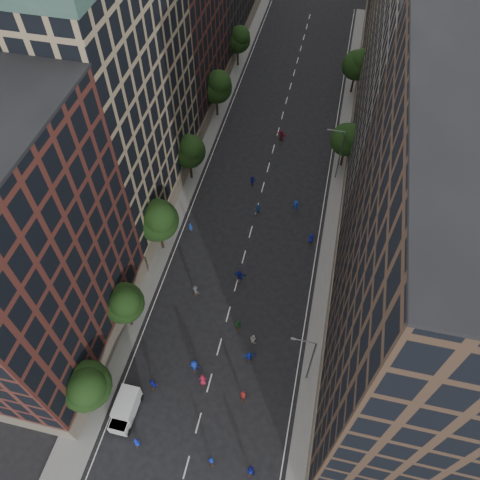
{
  "coord_description": "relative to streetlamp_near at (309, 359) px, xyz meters",
  "views": [
    {
      "loc": [
        7.72,
        -9.3,
        51.7
      ],
      "look_at": [
        -0.81,
        28.21,
        2.0
      ],
      "focal_mm": 35.0,
      "sensor_mm": 36.0,
      "label": 1
    }
  ],
  "objects": [
    {
      "name": "ground",
      "position": [
        -10.37,
        28.0,
        -5.17
      ],
      "size": [
        240.0,
        240.0,
        0.0
      ],
      "primitive_type": "plane",
      "color": "black",
      "rests_on": "ground"
    },
    {
      "name": "sidewalk_left",
      "position": [
        -22.37,
        35.5,
        -5.09
      ],
      "size": [
        4.0,
        105.0,
        0.15
      ],
      "primitive_type": "cube",
      "color": "slate",
      "rests_on": "ground"
    },
    {
      "name": "sidewalk_right",
      "position": [
        1.63,
        35.5,
        -5.09
      ],
      "size": [
        4.0,
        105.0,
        0.15
      ],
      "primitive_type": "cube",
      "color": "slate",
      "rests_on": "ground"
    },
    {
      "name": "bldg_left_a",
      "position": [
        -29.37,
        -1.0,
        9.83
      ],
      "size": [
        14.0,
        22.0,
        30.0
      ],
      "primitive_type": "cube",
      "color": "#4F241E",
      "rests_on": "ground"
    },
    {
      "name": "bldg_left_b",
      "position": [
        -29.37,
        23.0,
        11.83
      ],
      "size": [
        14.0,
        26.0,
        34.0
      ],
      "primitive_type": "cube",
      "color": "#9A8564",
      "rests_on": "ground"
    },
    {
      "name": "bldg_left_c",
      "position": [
        -29.37,
        46.0,
        8.83
      ],
      "size": [
        14.0,
        20.0,
        28.0
      ],
      "primitive_type": "cube",
      "color": "#4F241E",
      "rests_on": "ground"
    },
    {
      "name": "bldg_right_a",
      "position": [
        8.63,
        3.0,
        12.83
      ],
      "size": [
        14.0,
        30.0,
        36.0
      ],
      "primitive_type": "cube",
      "color": "#433024",
      "rests_on": "ground"
    },
    {
      "name": "bldg_right_b",
      "position": [
        8.63,
        32.0,
        11.33
      ],
      "size": [
        14.0,
        28.0,
        33.0
      ],
      "primitive_type": "cube",
      "color": "#6E655B",
      "rests_on": "ground"
    },
    {
      "name": "tree_left_0",
      "position": [
        -21.38,
        -8.15,
        0.79
      ],
      "size": [
        5.2,
        5.2,
        8.83
      ],
      "color": "black",
      "rests_on": "ground"
    },
    {
      "name": "tree_left_1",
      "position": [
        -21.39,
        1.86,
        0.38
      ],
      "size": [
        4.8,
        4.8,
        8.21
      ],
      "color": "black",
      "rests_on": "ground"
    },
    {
      "name": "tree_left_2",
      "position": [
        -21.36,
        13.83,
        1.19
      ],
      "size": [
        5.6,
        5.6,
        9.45
      ],
      "color": "black",
      "rests_on": "ground"
    },
    {
      "name": "tree_left_3",
      "position": [
        -21.38,
        27.85,
        0.65
      ],
      "size": [
        5.0,
        5.0,
        8.58
      ],
      "color": "black",
      "rests_on": "ground"
    },
    {
      "name": "tree_left_4",
      "position": [
        -21.37,
        43.84,
        0.93
      ],
      "size": [
        5.4,
        5.4,
        9.08
      ],
      "color": "black",
      "rests_on": "ground"
    },
    {
      "name": "tree_left_5",
      "position": [
        -21.39,
        59.86,
        0.51
      ],
      "size": [
        4.8,
        4.8,
        8.33
      ],
      "color": "black",
      "rests_on": "ground"
    },
    {
      "name": "tree_right_a",
      "position": [
        1.02,
        35.85,
        0.46
      ],
      "size": [
        5.0,
        5.0,
        8.39
      ],
      "color": "black",
      "rests_on": "ground"
    },
    {
      "name": "tree_right_b",
      "position": [
        1.02,
        55.85,
        0.79
      ],
      "size": [
        5.2,
        5.2,
        8.83
      ],
      "color": "black",
      "rests_on": "ground"
    },
    {
      "name": "streetlamp_near",
      "position": [
        0.0,
        0.0,
        0.0
      ],
      "size": [
        2.64,
        0.22,
        9.06
      ],
      "color": "#595B60",
      "rests_on": "ground"
    },
    {
      "name": "streetlamp_far",
      "position": [
        0.0,
        33.0,
        0.0
      ],
      "size": [
        2.64,
        0.22,
        9.06
      ],
      "color": "#595B60",
      "rests_on": "ground"
    },
    {
      "name": "cargo_van",
      "position": [
        -18.17,
        -8.22,
        -3.86
      ],
      "size": [
        2.22,
        4.68,
        2.48
      ],
      "rotation": [
        0.0,
        0.0,
        -0.01
      ],
      "color": "white",
      "rests_on": "ground"
    },
    {
      "name": "skater_0",
      "position": [
        -15.94,
        -11.0,
        -4.39
      ],
      "size": [
        0.82,
        0.58,
        1.56
      ],
      "primitive_type": "imported",
      "rotation": [
        0.0,
        0.0,
        3.26
      ],
      "color": "#1628B6",
      "rests_on": "ground"
    },
    {
      "name": "skater_1",
      "position": [
        -7.95,
        -11.0,
        -4.34
      ],
      "size": [
        0.72,
        0.61,
        1.66
      ],
      "primitive_type": "imported",
      "rotation": [
        0.0,
        0.0,
        3.57
      ],
      "color": "#152AAF",
      "rests_on": "ground"
    },
    {
      "name": "skater_2",
      "position": [
        -3.93,
        -11.0,
        -4.23
      ],
      "size": [
        0.94,
        0.75,
        1.88
      ],
      "primitive_type": "imported",
      "rotation": [
        0.0,
        0.0,
        3.1
      ],
      "color": "#121795",
      "rests_on": "ground"
    },
    {
      "name": "skater_3",
      "position": [
        -12.39,
        -1.84,
        -4.2
      ],
      "size": [
        1.34,
        0.89,
        1.94
      ],
      "primitive_type": "imported",
      "rotation": [
        0.0,
        0.0,
        3.29
      ],
      "color": "#152EAF",
      "rests_on": "ground"
    },
    {
      "name": "skater_4",
      "position": [
        -16.29,
        -4.81,
        -4.29
      ],
      "size": [
        1.09,
        0.65,
        1.75
      ],
      "primitive_type": "imported",
      "rotation": [
        0.0,
        0.0,
        2.91
      ],
      "color": "#161AB4",
      "rests_on": "ground"
    },
    {
      "name": "skater_5",
      "position": [
        -6.57,
        0.76,
        -4.35
      ],
      "size": [
        1.6,
        0.93,
        1.64
      ],
      "primitive_type": "imported",
      "rotation": [
        0.0,
        0.0,
        3.46
      ],
      "color": "#172EBD",
      "rests_on": "ground"
    },
    {
      "name": "skater_6",
      "position": [
        -11.04,
        -3.15,
        -4.2
      ],
      "size": [
        1.05,
        0.79,
        1.93
      ],
      "primitive_type": "imported",
      "rotation": [
        0.0,
        0.0,
        3.35
      ],
      "color": "maroon",
      "rests_on": "ground"
    },
    {
      "name": "skater_7",
      "position": [
        -6.29,
        -3.81,
        -4.29
      ],
      "size": [
        0.64,
        0.43,
        1.75
      ],
      "primitive_type": "imported",
      "rotation": [
        0.0,
        0.0,
        3.13
      ],
      "color": "#A41F1B",
      "rests_on": "ground"
    },
    {
      "name": "skater_8",
      "position": [
        -6.58,
        2.99,
        -4.37
      ],
      "size": [
        0.96,
        0.87,
        1.6
      ],
      "primitive_type": "imported",
      "rotation": [
        0.0,
        0.0,
        2.72
      ],
      "color": "silver",
      "rests_on": "ground"
    },
    {
      "name": "skater_9",
      "position": [
        -15.07,
        7.87,
        -4.3
      ],
      "size": [
        1.29,
        1.06,
        1.74
      ],
      "primitive_type": "imported",
      "rotation": [
        0.0,
        0.0,
        2.71
      ],
      "color": "#444348",
      "rests_on": "ground"
    },
    {
      "name": "skater_10",
      "position": [
        -8.68,
        4.4,
        -4.31
      ],
      "size": [
        1.06,
        0.58,
        1.71
      ],
      "primitive_type": "imported",
      "rotation": [
        0.0,
        0.0,
        3.31
      ],
      "color": "#1A5924",
      "rests_on": "ground"
    },
    {
      "name": "skater_11",
      "position": [
        -10.12,
        11.32,
        -4.29
      ],
      "size": [
        1.64,
        0.56,
        1.76
      ],
      "primitive_type": "imported",
      "rotation": [
        0.0,
        0.0,
        3.11
      ],
      "color": "#13209A",
      "rests_on": "ground"
    },
    {
      "name": "skater_12",
      "position": [
        -1.87,
        19.61,
        -4.37
      ],
      "size": [
        0.86,
        0.63,
        1.6
      ],
      "primitive_type": "imported",
      "rotation": [
        0.0,
        0.0,
        2.98
      ],
      "color": "#141DA3",
      "rests_on": "ground"
    },
    {
      "name": "skater_13",
      "position": [
        -18.68,
        17.79,
        -4.4
      ],
      "size": [
        0.62,
        0.46,
        1.54
      ],
      "primitive_type": "imported",
      "rotation": [
        0.0,
        0.0,
        2.98
      ],
      "color": "#1644BA",
      "rests_on": "ground"
    },
    {
      "name": "skater_14",
      "position": [
        -10.23,
        23.24,
        -4.35
      ],
      "size": [
        0.97,
        0.88,
        1.63
      ],
      "primitive_type": "imported",
      "rotation": [
        0.0,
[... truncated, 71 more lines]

